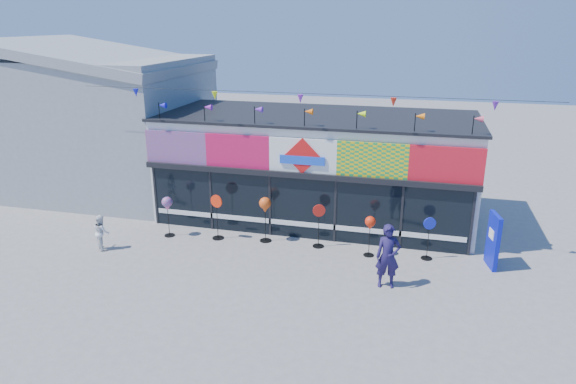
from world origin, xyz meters
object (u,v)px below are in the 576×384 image
(blue_sign, at_px, (493,241))
(spinner_1, at_px, (217,216))
(spinner_0, at_px, (167,205))
(spinner_4, at_px, (370,224))
(spinner_5, at_px, (428,237))
(spinner_2, at_px, (265,206))
(spinner_3, at_px, (319,225))
(child, at_px, (102,232))
(adult_man, at_px, (388,256))

(blue_sign, bearing_deg, spinner_1, 169.03)
(spinner_0, xyz_separation_m, spinner_4, (7.31, 0.15, -0.08))
(spinner_5, bearing_deg, spinner_4, -172.94)
(blue_sign, xyz_separation_m, spinner_2, (-7.62, 0.10, 0.43))
(spinner_3, bearing_deg, spinner_4, -9.08)
(child, bearing_deg, spinner_4, -127.65)
(blue_sign, bearing_deg, child, 176.86)
(blue_sign, height_order, spinner_2, blue_sign)
(spinner_0, distance_m, spinner_2, 3.61)
(spinner_2, bearing_deg, blue_sign, -0.78)
(spinner_5, distance_m, child, 11.11)
(spinner_2, relative_size, spinner_5, 1.13)
(blue_sign, relative_size, spinner_2, 1.08)
(adult_man, xyz_separation_m, child, (-9.76, 0.25, -0.36))
(adult_man, height_order, child, adult_man)
(spinner_1, bearing_deg, spinner_0, -173.21)
(blue_sign, xyz_separation_m, child, (-12.91, -1.93, -0.28))
(spinner_1, xyz_separation_m, spinner_3, (3.69, 0.22, -0.05))
(spinner_1, height_order, spinner_4, spinner_1)
(blue_sign, bearing_deg, spinner_4, 171.00)
(blue_sign, xyz_separation_m, spinner_3, (-5.68, 0.11, -0.07))
(spinner_1, distance_m, adult_man, 6.54)
(spinner_1, xyz_separation_m, adult_man, (6.21, -2.07, 0.10))
(spinner_2, height_order, spinner_3, spinner_2)
(blue_sign, distance_m, spinner_0, 11.20)
(blue_sign, relative_size, spinner_5, 1.22)
(blue_sign, relative_size, adult_man, 0.91)
(spinner_4, bearing_deg, spinner_1, 179.27)
(spinner_3, bearing_deg, spinner_0, -175.50)
(spinner_3, height_order, spinner_5, spinner_3)
(spinner_2, bearing_deg, spinner_0, -173.14)
(spinner_2, relative_size, spinner_4, 1.17)
(spinner_4, bearing_deg, child, -169.02)
(spinner_2, xyz_separation_m, child, (-5.30, -2.03, -0.71))
(blue_sign, xyz_separation_m, spinner_4, (-3.89, -0.18, 0.23))
(spinner_2, distance_m, child, 5.72)
(adult_man, bearing_deg, spinner_5, 53.24)
(spinner_3, xyz_separation_m, spinner_5, (3.69, -0.05, -0.05))
(spinner_3, relative_size, spinner_5, 1.07)
(spinner_4, bearing_deg, blue_sign, 2.63)
(blue_sign, height_order, adult_man, adult_man)
(spinner_0, relative_size, spinner_1, 0.91)
(spinner_3, distance_m, spinner_4, 1.84)
(spinner_2, bearing_deg, spinner_3, 0.10)
(spinner_0, bearing_deg, spinner_5, 2.38)
(spinner_0, xyz_separation_m, spinner_5, (9.21, 0.38, -0.43))
(blue_sign, height_order, spinner_5, blue_sign)
(spinner_1, xyz_separation_m, spinner_5, (7.38, 0.17, -0.11))
(spinner_3, distance_m, adult_man, 3.41)
(spinner_4, height_order, adult_man, adult_man)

